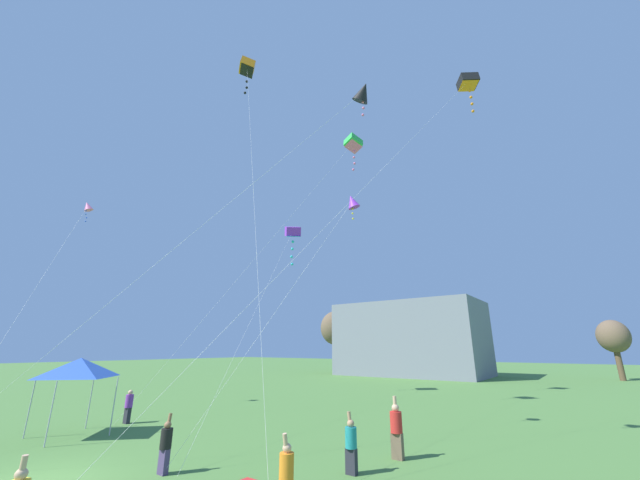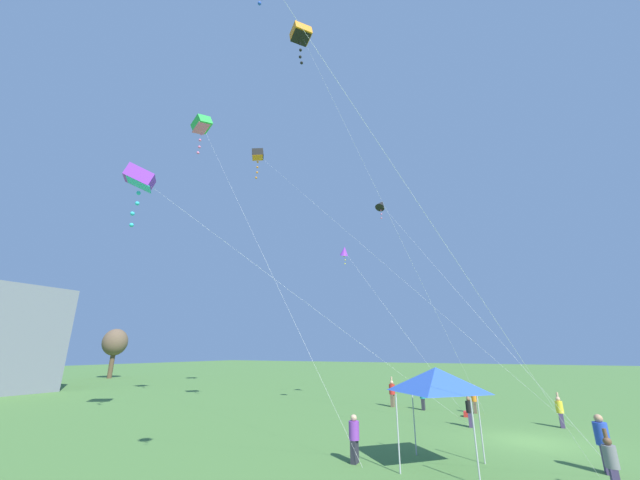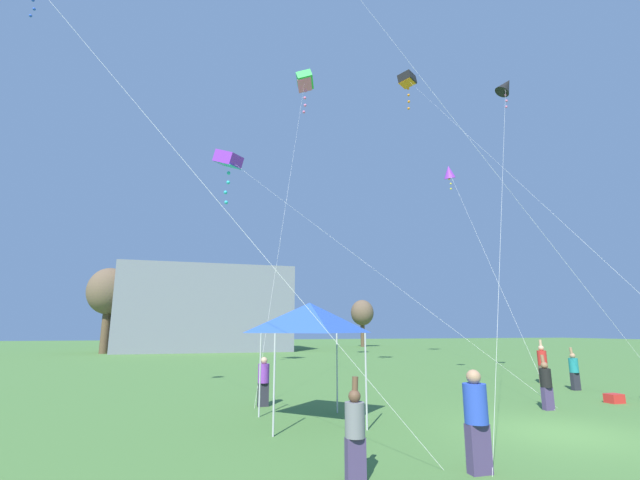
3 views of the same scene
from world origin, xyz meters
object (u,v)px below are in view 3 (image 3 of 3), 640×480
Objects in this scene: person_purple_shirt at (264,380)px; person_red_shirt at (542,362)px; cooler_box at (614,398)px; person_black_shirt at (546,383)px; kite_black_diamond_2 at (506,86)px; kite_black_box_3 at (407,80)px; person_teal_shirt at (574,369)px; person_grey_shirt at (355,429)px; kite_purple_diamond_5 at (449,172)px; kite_green_box_1 at (305,82)px; kite_purple_box_6 at (228,160)px; festival_tent at (310,318)px; person_blue_shirt at (476,416)px.

person_purple_shirt is 0.78× the size of person_red_shirt.
person_black_shirt reaches higher than cooler_box.
kite_black_diamond_2 is 0.62× the size of kite_black_box_3.
person_grey_shirt is at bearing 4.78° from person_teal_shirt.
kite_purple_diamond_5 reaches higher than cooler_box.
kite_green_box_1 is (-8.94, 12.94, 21.55)m from person_red_shirt.
person_black_shirt is 0.07× the size of kite_green_box_1.
kite_purple_diamond_5 is (-2.97, 2.34, 10.38)m from person_red_shirt.
kite_green_box_1 reaches higher than person_purple_shirt.
person_red_shirt reaches higher than person_black_shirt.
kite_purple_box_6 is at bearing -103.90° from person_purple_shirt.
kite_purple_diamond_5 is at bearing 37.57° from festival_tent.
kite_purple_diamond_5 is at bearing 88.80° from person_grey_shirt.
kite_green_box_1 is at bearing -160.91° from person_blue_shirt.
person_purple_shirt is (-0.85, 3.01, -2.02)m from festival_tent.
person_grey_shirt is at bearing -141.89° from kite_black_diamond_2.
cooler_box is 0.31× the size of person_grey_shirt.
kite_black_box_3 is 2.23× the size of kite_purple_diamond_5.
kite_purple_box_6 is at bearing 143.19° from kite_purple_diamond_5.
kite_purple_diamond_5 is at bearing -64.20° from person_black_shirt.
kite_black_box_3 reaches higher than kite_purple_diamond_5.
person_teal_shirt reaches higher than cooler_box.
kite_green_box_1 is at bearing 117.49° from person_grey_shirt.
person_black_shirt is 0.15× the size of kite_purple_diamond_5.
person_teal_shirt is 2.37m from person_red_shirt.
kite_purple_box_6 reaches higher than festival_tent.
kite_black_box_3 reaches higher than person_grey_shirt.
kite_green_box_1 reaches higher than kite_purple_box_6.
person_grey_shirt is at bearing -121.03° from kite_black_box_3.
kite_black_box_3 is at bearing 10.47° from kite_green_box_1.
person_blue_shirt is at bearing 91.69° from person_purple_shirt.
person_red_shirt is at bearing 13.54° from kite_black_diamond_2.
person_red_shirt reaches higher than person_blue_shirt.
person_black_shirt is at bearing 153.18° from person_blue_shirt.
person_teal_shirt reaches higher than person_black_shirt.
kite_green_box_1 is 10.31m from kite_purple_box_6.
kite_purple_diamond_5 is 15.16m from kite_purple_box_6.
person_teal_shirt is at bearing -43.35° from kite_purple_box_6.
person_purple_shirt is 0.10× the size of kite_black_diamond_2.
festival_tent is at bearing -103.11° from kite_green_box_1.
person_black_shirt is 0.07× the size of kite_black_box_3.
person_teal_shirt is 15.40m from person_grey_shirt.
person_black_shirt is 0.11× the size of kite_black_diamond_2.
person_teal_shirt is at bearing 14.31° from festival_tent.
kite_purple_box_6 reaches higher than cooler_box.
person_purple_shirt is (-12.15, 2.75, 0.72)m from cooler_box.
kite_green_box_1 reaches higher than kite_black_diamond_2.
kite_green_box_1 reaches higher than person_black_shirt.
person_grey_shirt is 0.83× the size of person_red_shirt.
person_grey_shirt is 0.07× the size of kite_green_box_1.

